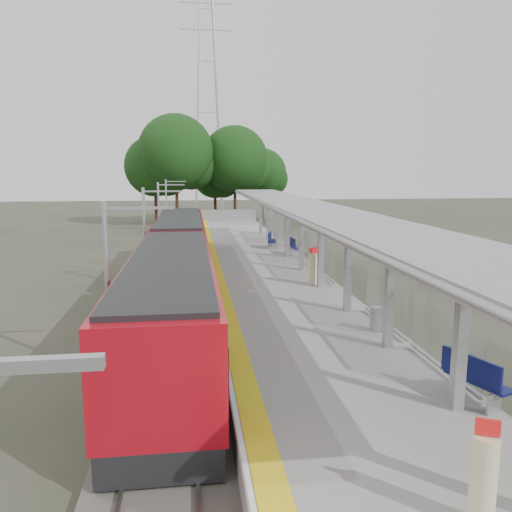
{
  "coord_description": "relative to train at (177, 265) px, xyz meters",
  "views": [
    {
      "loc": [
        -3.79,
        -7.79,
        6.28
      ],
      "look_at": [
        -0.83,
        15.16,
        2.3
      ],
      "focal_mm": 35.0,
      "sensor_mm": 36.0,
      "label": 1
    }
  ],
  "objects": [
    {
      "name": "trackbed",
      "position": [
        -0.0,
        5.22,
        -1.93
      ],
      "size": [
        3.0,
        70.0,
        0.24
      ],
      "primitive_type": "cube",
      "color": "#59544C",
      "rests_on": "ground"
    },
    {
      "name": "platform",
      "position": [
        4.5,
        5.22,
        -1.55
      ],
      "size": [
        6.0,
        50.0,
        1.0
      ],
      "primitive_type": "cube",
      "color": "gray",
      "rests_on": "ground"
    },
    {
      "name": "tactile_strip",
      "position": [
        1.95,
        5.22,
        -1.04
      ],
      "size": [
        0.6,
        50.0,
        0.02
      ],
      "primitive_type": "cube",
      "color": "yellow",
      "rests_on": "platform"
    },
    {
      "name": "end_fence",
      "position": [
        4.5,
        30.17,
        -0.45
      ],
      "size": [
        6.0,
        0.1,
        1.2
      ],
      "primitive_type": "cube",
      "color": "#9EA0A5",
      "rests_on": "platform"
    },
    {
      "name": "train",
      "position": [
        0.0,
        0.0,
        0.0
      ],
      "size": [
        2.74,
        27.6,
        3.62
      ],
      "color": "black",
      "rests_on": "ground"
    },
    {
      "name": "canopy",
      "position": [
        6.11,
        1.41,
        2.15
      ],
      "size": [
        3.27,
        38.0,
        3.66
      ],
      "color": "#9EA0A5",
      "rests_on": "platform"
    },
    {
      "name": "pylon",
      "position": [
        3.5,
        58.22,
        16.95
      ],
      "size": [
        8.0,
        4.0,
        38.0
      ],
      "primitive_type": null,
      "color": "#9EA0A5",
      "rests_on": "ground"
    },
    {
      "name": "tree_cluster",
      "position": [
        2.2,
        36.79,
        5.2
      ],
      "size": [
        19.52,
        14.53,
        12.47
      ],
      "color": "#382316",
      "rests_on": "ground"
    },
    {
      "name": "catenary_masts",
      "position": [
        -1.72,
        4.22,
        0.86
      ],
      "size": [
        2.08,
        48.16,
        5.4
      ],
      "color": "#9EA0A5",
      "rests_on": "ground"
    },
    {
      "name": "bench_near",
      "position": [
        7.1,
        -12.46,
        -0.47
      ],
      "size": [
        1.04,
        1.68,
        1.1
      ],
      "rotation": [
        0.0,
        0.0,
        0.36
      ],
      "color": "#111655",
      "rests_on": "platform"
    },
    {
      "name": "bench_mid",
      "position": [
        7.08,
        8.07,
        -0.48
      ],
      "size": [
        0.55,
        1.62,
        1.1
      ],
      "rotation": [
        0.0,
        0.0,
        0.04
      ],
      "color": "#111655",
      "rests_on": "platform"
    },
    {
      "name": "bench_far",
      "position": [
        6.11,
        11.02,
        -0.48
      ],
      "size": [
        0.89,
        1.65,
        1.08
      ],
      "rotation": [
        0.0,
        0.0,
        -0.27
      ],
      "color": "#111655",
      "rests_on": "platform"
    },
    {
      "name": "info_pillar_near",
      "position": [
        4.9,
        -16.36,
        -0.3
      ],
      "size": [
        0.39,
        0.39,
        1.73
      ],
      "rotation": [
        0.0,
        0.0,
        -0.43
      ],
      "color": "beige",
      "rests_on": "platform"
    },
    {
      "name": "info_pillar_far",
      "position": [
        6.28,
        -0.21,
        -0.3
      ],
      "size": [
        0.39,
        0.39,
        1.73
      ],
      "rotation": [
        0.0,
        0.0,
        0.16
      ],
      "color": "beige",
      "rests_on": "platform"
    },
    {
      "name": "litter_bin",
      "position": [
        6.7,
        -7.26,
        -0.64
      ],
      "size": [
        0.52,
        0.52,
        0.83
      ],
      "primitive_type": "cylinder",
      "rotation": [
        0.0,
        0.0,
        -0.37
      ],
      "color": "#9EA0A5",
      "rests_on": "platform"
    }
  ]
}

